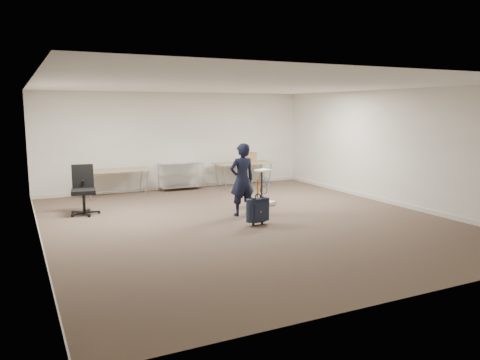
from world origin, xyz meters
TOP-DOWN VIEW (x-y plane):
  - ground at (0.00, 0.00)m, footprint 9.00×9.00m
  - room_shell at (0.00, 1.38)m, footprint 8.00×9.00m
  - folding_table_left at (-1.90, 3.95)m, footprint 1.80×0.75m
  - folding_table_right at (1.90, 3.95)m, footprint 1.80×0.75m
  - wire_shelf at (0.00, 4.20)m, footprint 1.22×0.47m
  - person at (0.15, 0.49)m, footprint 0.59×0.39m
  - suitcase at (0.04, -0.44)m, footprint 0.36×0.23m
  - office_chair at (-2.97, 2.13)m, footprint 0.67×0.67m
  - equipment_cart at (1.10, 1.26)m, footprint 0.60×0.60m
  - cardboard_box at (2.02, 3.86)m, footprint 0.48×0.42m

SIDE VIEW (x-z plane):
  - ground at x=0.00m, z-range 0.00..0.00m
  - room_shell at x=0.00m, z-range -4.45..4.55m
  - equipment_cart at x=1.10m, z-range -0.21..0.67m
  - suitcase at x=0.04m, z-range -0.15..0.78m
  - office_chair at x=-2.97m, z-range -0.22..0.88m
  - wire_shelf at x=0.00m, z-range 0.04..0.84m
  - folding_table_left at x=-1.90m, z-range 0.31..1.04m
  - folding_table_right at x=1.90m, z-range 0.31..1.04m
  - person at x=0.15m, z-range 0.00..1.60m
  - cardboard_box at x=2.02m, z-range 0.73..1.04m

